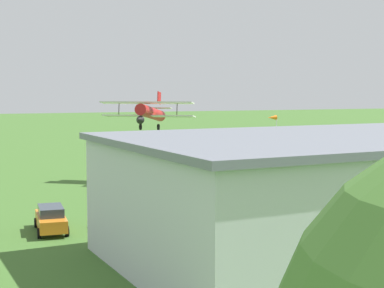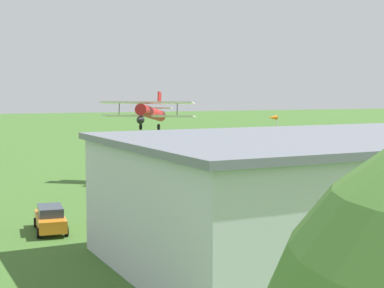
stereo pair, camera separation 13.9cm
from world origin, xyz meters
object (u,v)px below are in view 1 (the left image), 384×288
Objects in this scene: person_walking_on_apron at (223,195)px; person_by_parked_cars at (104,215)px; car_orange at (51,219)px; hangar at (355,193)px; windsock at (273,121)px; car_green at (366,190)px; biplane at (150,112)px.

person_by_parked_cars is (10.54, 3.37, -0.04)m from person_walking_on_apron.
car_orange is 2.93× the size of person_by_parked_cars.
hangar is 43.42m from windsock.
car_orange is 0.78× the size of windsock.
windsock is (-29.54, -27.42, 4.52)m from person_by_parked_cars.
person_walking_on_apron is 0.28× the size of windsock.
hangar is 6.23× the size of car_green.
car_orange is 2.79× the size of person_walking_on_apron.
windsock is at bearing -137.13° from person_by_parked_cars.
hangar reaches higher than car_orange.
biplane is 22.74m from car_green.
person_by_parked_cars is at bearing -178.82° from car_orange.
car_orange is (26.48, 1.34, 0.05)m from car_green.
hangar is 31.02m from biplane.
person_walking_on_apron is at bearing -162.29° from person_by_parked_cars.
hangar reaches higher than windsock.
car_green is 0.74× the size of windsock.
car_green is at bearing -131.55° from hangar.
person_by_parked_cars is (9.93, 18.87, -6.17)m from biplane.
biplane is 1.46× the size of windsock.
biplane is 1.87× the size of car_orange.
person_by_parked_cars is at bearing 3.16° from car_green.
windsock is (-6.60, -26.15, 4.51)m from car_green.
biplane is 22.20m from person_by_parked_cars.
car_green is 2.76× the size of person_by_parked_cars.
hangar is 17.80m from car_green.
hangar is 17.20× the size of person_by_parked_cars.
windsock is at bearing -128.30° from person_walking_on_apron.
person_walking_on_apron is 1.05× the size of person_by_parked_cars.
hangar is 15.51m from person_walking_on_apron.
car_orange is 3.54m from person_by_parked_cars.
biplane reaches higher than person_walking_on_apron.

